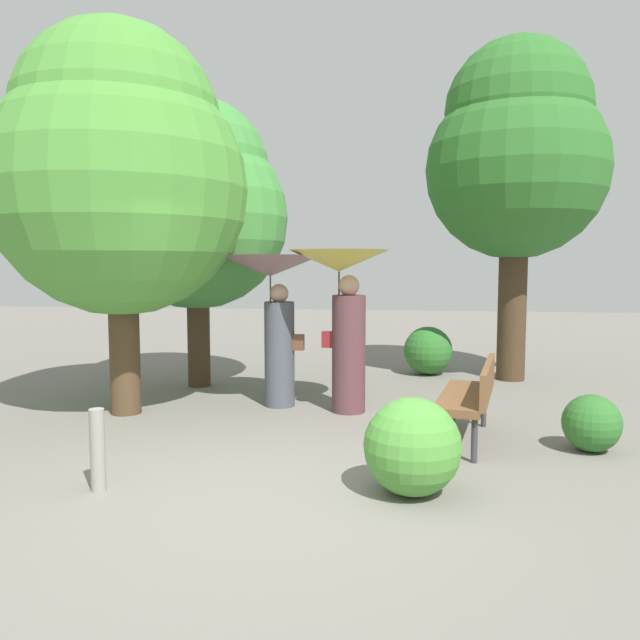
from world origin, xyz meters
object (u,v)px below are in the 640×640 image
person_left (273,292)px  tree_near_left (119,169)px  path_marker_post (98,450)px  person_right (343,296)px  park_bench (472,393)px  tree_near_right (516,152)px  tree_mid_left (196,203)px

person_left → tree_near_left: 2.36m
path_marker_post → person_right: bearing=60.6°
person_left → path_marker_post: (-0.76, -3.17, -1.14)m
person_right → path_marker_post: 3.58m
park_bench → tree_near_left: tree_near_left is taller
tree_near_right → person_right: bearing=-134.2°
person_left → tree_mid_left: bearing=55.5°
person_right → tree_near_left: size_ratio=0.43×
park_bench → tree_mid_left: size_ratio=0.37×
park_bench → tree_mid_left: tree_mid_left is taller
person_left → path_marker_post: size_ratio=2.89×
person_left → tree_near_left: size_ratio=0.42×
tree_near_right → tree_mid_left: size_ratio=1.24×
person_right → tree_mid_left: size_ratio=0.47×
tree_mid_left → park_bench: bearing=-33.3°
tree_near_left → tree_mid_left: size_ratio=1.10×
person_left → tree_near_right: size_ratio=0.37×
park_bench → tree_near_left: bearing=-89.1°
person_left → park_bench: 2.88m
park_bench → tree_mid_left: 5.00m
tree_near_left → tree_near_right: tree_near_right is taller
park_bench → path_marker_post: bearing=-49.3°
tree_near_right → path_marker_post: bearing=-126.8°
tree_near_right → tree_mid_left: tree_near_right is taller
tree_near_left → tree_mid_left: bearing=79.9°
tree_near_right → path_marker_post: size_ratio=7.81×
path_marker_post → tree_near_left: bearing=110.8°
person_left → park_bench: (2.36, -1.34, -0.96)m
tree_near_left → tree_mid_left: 1.83m
tree_near_left → tree_mid_left: tree_near_left is taller
tree_near_right → path_marker_post: (-4.09, -5.46, -3.20)m
person_right → person_left: bearing=82.5°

